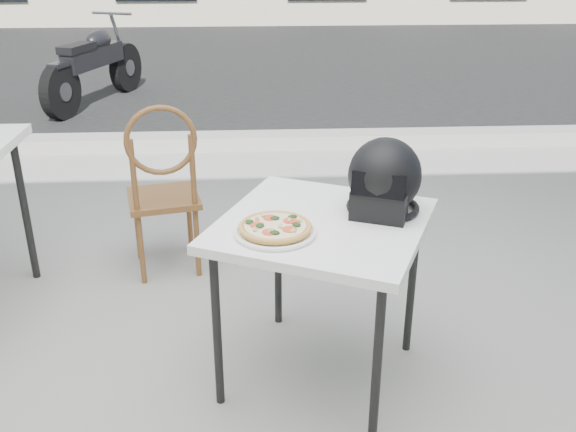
{
  "coord_description": "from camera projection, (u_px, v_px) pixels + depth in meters",
  "views": [
    {
      "loc": [
        0.15,
        -2.46,
        1.75
      ],
      "look_at": [
        0.27,
        -0.28,
        0.78
      ],
      "focal_mm": 40.0,
      "sensor_mm": 36.0,
      "label": 1
    }
  ],
  "objects": [
    {
      "name": "cafe_chair_main",
      "position": [
        163.0,
        181.0,
        3.38
      ],
      "size": [
        0.45,
        0.45,
        0.98
      ],
      "rotation": [
        0.0,
        0.0,
        3.36
      ],
      "color": "brown",
      "rests_on": "ground"
    },
    {
      "name": "cafe_table_main",
      "position": [
        322.0,
        236.0,
        2.5
      ],
      "size": [
        1.01,
        1.01,
        0.73
      ],
      "rotation": [
        0.0,
        0.0,
        -0.43
      ],
      "color": "white",
      "rests_on": "ground"
    },
    {
      "name": "curb",
      "position": [
        237.0,
        141.0,
        5.66
      ],
      "size": [
        30.0,
        0.25,
        0.12
      ],
      "primitive_type": "cube",
      "color": "gray",
      "rests_on": "ground"
    },
    {
      "name": "helmet",
      "position": [
        384.0,
        180.0,
        2.51
      ],
      "size": [
        0.38,
        0.39,
        0.3
      ],
      "rotation": [
        0.0,
        0.0,
        -0.38
      ],
      "color": "black",
      "rests_on": "cafe_table_main"
    },
    {
      "name": "street_asphalt",
      "position": [
        241.0,
        63.0,
        9.34
      ],
      "size": [
        30.0,
        8.0,
        0.0
      ],
      "primitive_type": "cube",
      "color": "black",
      "rests_on": "ground"
    },
    {
      "name": "plate",
      "position": [
        275.0,
        232.0,
        2.36
      ],
      "size": [
        0.36,
        0.36,
        0.02
      ],
      "rotation": [
        0.0,
        0.0,
        0.19
      ],
      "color": "white",
      "rests_on": "cafe_table_main"
    },
    {
      "name": "pizza",
      "position": [
        275.0,
        227.0,
        2.35
      ],
      "size": [
        0.35,
        0.35,
        0.03
      ],
      "rotation": [
        0.0,
        0.0,
        0.34
      ],
      "color": "#DDA650",
      "rests_on": "plate"
    },
    {
      "name": "ground",
      "position": [
        226.0,
        347.0,
        2.95
      ],
      "size": [
        80.0,
        80.0,
        0.0
      ],
      "primitive_type": "plane",
      "color": "gray",
      "rests_on": "ground"
    },
    {
      "name": "motorcycle",
      "position": [
        95.0,
        67.0,
        6.96
      ],
      "size": [
        0.75,
        1.8,
        0.93
      ],
      "rotation": [
        0.0,
        0.0,
        -0.34
      ],
      "color": "black",
      "rests_on": "street_asphalt"
    }
  ]
}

